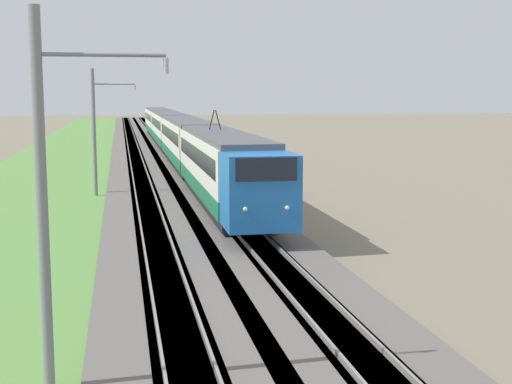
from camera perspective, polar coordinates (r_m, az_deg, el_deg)
The scene contains 8 objects.
ballast_main at distance 56.78m, azimuth -9.42°, elevation 1.80°, with size 240.00×4.40×0.30m.
ballast_adjacent at distance 57.00m, azimuth -5.57°, elevation 1.89°, with size 240.00×4.40×0.30m.
track_main at distance 56.78m, azimuth -9.42°, elevation 1.81°, with size 240.00×1.57×0.45m.
track_adjacent at distance 56.99m, azimuth -5.57°, elevation 1.90°, with size 240.00×1.57×0.45m.
grass_verge at distance 57.01m, azimuth -15.96°, elevation 1.53°, with size 240.00×10.05×0.12m.
passenger_train at distance 66.86m, azimuth -6.40°, elevation 4.71°, with size 82.81×2.84×5.17m.
catenary_mast_near at distance 14.18m, azimuth -16.48°, elevation -0.88°, with size 0.22×2.56×7.68m.
catenary_mast_mid at distance 42.58m, azimuth -12.74°, elevation 4.76°, with size 0.22×2.56×7.50m.
Camera 1 is at (-6.46, 1.29, 6.05)m, focal length 50.00 mm.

